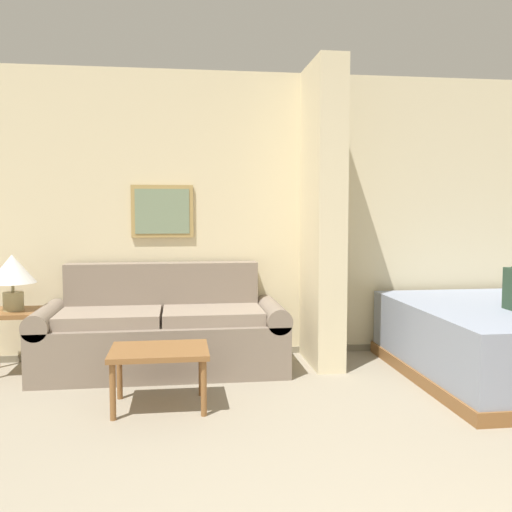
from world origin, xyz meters
The scene contains 6 objects.
wall_back centered at (0.00, 4.04, 1.29)m, with size 7.07×0.16×2.60m.
wall_partition_pillar centered at (0.18, 3.61, 1.30)m, with size 0.24×0.75×2.60m.
couch centered at (-1.21, 3.56, 0.32)m, with size 2.06×0.84×0.88m.
coffee_table centered at (-1.20, 2.62, 0.36)m, with size 0.66×0.50×0.41m.
side_table centered at (-2.41, 3.60, 0.44)m, with size 0.46×0.46×0.53m.
table_lamp centered at (-2.41, 3.60, 0.84)m, with size 0.38×0.38×0.46m.
Camera 1 is at (-1.06, -1.24, 1.34)m, focal length 40.00 mm.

